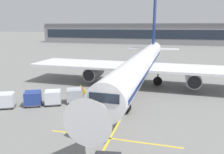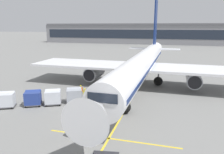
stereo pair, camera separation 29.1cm
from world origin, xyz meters
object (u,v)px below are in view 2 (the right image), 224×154
object	(u,v)px
baggage_cart_fourth	(6,100)
parked_airplane	(142,64)
baggage_cart_lead	(74,95)
ground_crew_by_loader	(85,94)
belt_loader	(101,93)
ground_crew_marshaller	(81,90)
ground_crew_by_carts	(86,96)
safety_cone_wingtip	(95,87)
safety_cone_engine_keepout	(107,83)
safety_cone_nose_mark	(103,85)
baggage_cart_third	(33,98)
baggage_cart_second	(53,97)

from	to	relation	value
baggage_cart_fourth	parked_airplane	bearing A→B (deg)	44.57
baggage_cart_lead	ground_crew_by_loader	bearing A→B (deg)	37.48
belt_loader	baggage_cart_lead	size ratio (longest dim) A/B	1.92
ground_crew_by_loader	ground_crew_marshaller	distance (m)	1.85
ground_crew_by_carts	safety_cone_wingtip	bearing A→B (deg)	99.69
baggage_cart_fourth	safety_cone_wingtip	xyz separation A→B (m)	(7.77, 10.19, -0.65)
baggage_cart_lead	safety_cone_engine_keepout	distance (m)	9.69
safety_cone_engine_keepout	safety_cone_nose_mark	distance (m)	1.26
belt_loader	safety_cone_wingtip	distance (m)	4.51
baggage_cart_lead	safety_cone_wingtip	size ratio (longest dim) A/B	3.91
safety_cone_engine_keepout	ground_crew_by_loader	bearing A→B (deg)	-93.18
ground_crew_by_carts	safety_cone_nose_mark	world-z (taller)	ground_crew_by_carts
belt_loader	safety_cone_engine_keepout	world-z (taller)	belt_loader
baggage_cart_third	ground_crew_by_loader	bearing A→B (deg)	30.20
baggage_cart_fourth	ground_crew_by_loader	xyz separation A→B (m)	(8.37, 4.71, -0.00)
baggage_cart_third	ground_crew_by_loader	size ratio (longest dim) A/B	1.60
ground_crew_by_loader	safety_cone_nose_mark	size ratio (longest dim) A/B	2.63
safety_cone_engine_keepout	safety_cone_wingtip	distance (m)	3.36
baggage_cart_lead	baggage_cart_second	bearing A→B (deg)	-148.53
ground_crew_by_loader	ground_crew_by_carts	bearing A→B (deg)	-60.34
belt_loader	baggage_cart_lead	world-z (taller)	belt_loader
safety_cone_wingtip	safety_cone_engine_keepout	bearing A→B (deg)	71.25
baggage_cart_lead	safety_cone_wingtip	world-z (taller)	baggage_cart_lead
baggage_cart_third	ground_crew_by_loader	world-z (taller)	baggage_cart_third
baggage_cart_second	ground_crew_by_loader	distance (m)	4.09
baggage_cart_third	ground_crew_by_carts	size ratio (longest dim) A/B	1.60
parked_airplane	ground_crew_marshaller	bearing A→B (deg)	-131.88
baggage_cart_second	safety_cone_nose_mark	bearing A→B (deg)	70.03
belt_loader	baggage_cart_second	bearing A→B (deg)	-142.69
baggage_cart_second	ground_crew_by_loader	world-z (taller)	baggage_cart_second
ground_crew_by_loader	safety_cone_engine_keepout	xyz separation A→B (m)	(0.48, 8.67, -0.68)
parked_airplane	ground_crew_by_loader	size ratio (longest dim) A/B	26.82
belt_loader	baggage_cart_lead	distance (m)	3.75
baggage_cart_fourth	ground_crew_by_carts	world-z (taller)	baggage_cart_fourth
baggage_cart_third	ground_crew_marshaller	world-z (taller)	baggage_cart_third
ground_crew_by_carts	safety_cone_nose_mark	xyz separation A→B (m)	(-0.36, 8.31, -0.68)
parked_airplane	baggage_cart_fourth	bearing A→B (deg)	-135.43
parked_airplane	ground_crew_marshaller	distance (m)	11.27
ground_crew_by_carts	safety_cone_nose_mark	distance (m)	8.34
ground_crew_by_loader	safety_cone_nose_mark	world-z (taller)	ground_crew_by_loader
belt_loader	baggage_cart_lead	xyz separation A→B (m)	(-2.80, -2.48, 0.20)
baggage_cart_second	safety_cone_engine_keepout	world-z (taller)	baggage_cart_second
parked_airplane	baggage_cart_second	bearing A→B (deg)	-128.85
ground_crew_by_loader	safety_cone_wingtip	world-z (taller)	ground_crew_by_loader
belt_loader	ground_crew_by_carts	world-z (taller)	belt_loader
baggage_cart_fourth	safety_cone_engine_keepout	xyz separation A→B (m)	(8.85, 13.38, -0.68)
belt_loader	ground_crew_by_loader	world-z (taller)	belt_loader
parked_airplane	ground_crew_by_carts	size ratio (longest dim) A/B	26.82
baggage_cart_third	ground_crew_marshaller	distance (m)	6.43
ground_crew_by_carts	ground_crew_marshaller	world-z (taller)	same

